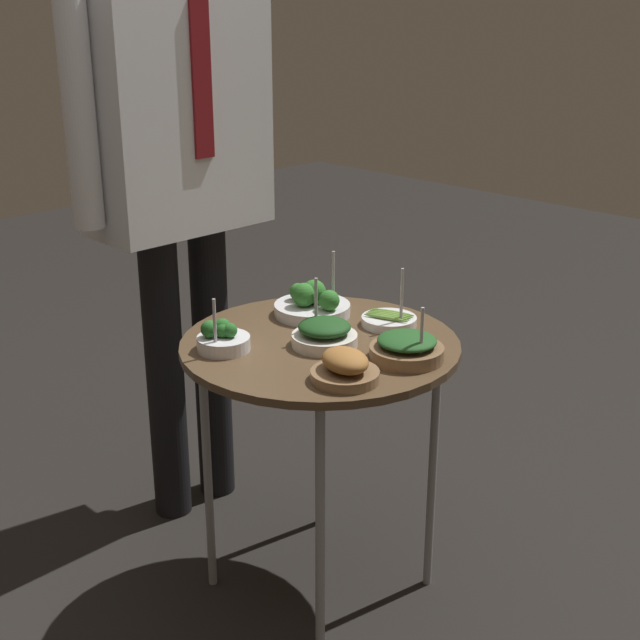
# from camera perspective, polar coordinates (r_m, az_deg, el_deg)

# --- Properties ---
(ground_plane) EXTENTS (8.00, 8.00, 0.00)m
(ground_plane) POSITION_cam_1_polar(r_m,az_deg,el_deg) (2.26, 0.00, -16.44)
(ground_plane) COLOR black
(serving_cart) EXTENTS (0.61, 0.61, 0.63)m
(serving_cart) POSITION_cam_1_polar(r_m,az_deg,el_deg) (1.97, 0.00, -2.71)
(serving_cart) COLOR brown
(serving_cart) RESTS_ON ground_plane
(bowl_spinach_front_right) EXTENTS (0.14, 0.14, 0.14)m
(bowl_spinach_front_right) POSITION_cam_1_polar(r_m,az_deg,el_deg) (1.91, 0.29, -0.90)
(bowl_spinach_front_right) COLOR silver
(bowl_spinach_front_right) RESTS_ON serving_cart
(bowl_roast_front_center) EXTENTS (0.14, 0.14, 0.07)m
(bowl_roast_front_center) POSITION_cam_1_polar(r_m,az_deg,el_deg) (1.74, 1.61, -3.09)
(bowl_roast_front_center) COLOR brown
(bowl_roast_front_center) RESTS_ON serving_cart
(bowl_broccoli_center) EXTENTS (0.11, 0.11, 0.12)m
(bowl_broccoli_center) POSITION_cam_1_polar(r_m,az_deg,el_deg) (1.90, -6.26, -1.18)
(bowl_broccoli_center) COLOR silver
(bowl_broccoli_center) RESTS_ON serving_cart
(bowl_broccoli_back_left) EXTENTS (0.18, 0.18, 0.16)m
(bowl_broccoli_back_left) POSITION_cam_1_polar(r_m,az_deg,el_deg) (2.09, -0.51, 1.05)
(bowl_broccoli_back_left) COLOR silver
(bowl_broccoli_back_left) RESTS_ON serving_cart
(bowl_asparagus_near_rim) EXTENTS (0.13, 0.13, 0.14)m
(bowl_asparagus_near_rim) POSITION_cam_1_polar(r_m,az_deg,el_deg) (2.04, 4.45, 0.01)
(bowl_asparagus_near_rim) COLOR silver
(bowl_asparagus_near_rim) RESTS_ON serving_cart
(bowl_spinach_mid_right) EXTENTS (0.16, 0.16, 0.13)m
(bowl_spinach_mid_right) POSITION_cam_1_polar(r_m,az_deg,el_deg) (1.85, 5.58, -1.82)
(bowl_spinach_mid_right) COLOR brown
(bowl_spinach_mid_right) RESTS_ON serving_cart
(waiter_figure) EXTENTS (0.59, 0.22, 1.60)m
(waiter_figure) POSITION_cam_1_polar(r_m,az_deg,el_deg) (2.24, -9.18, 11.36)
(waiter_figure) COLOR black
(waiter_figure) RESTS_ON ground_plane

